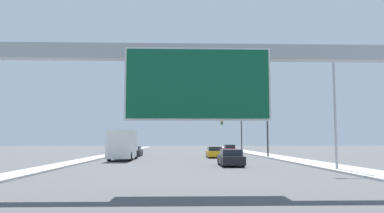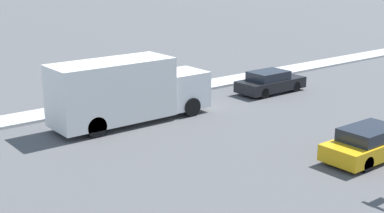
{
  "view_description": "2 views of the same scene",
  "coord_description": "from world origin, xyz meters",
  "px_view_note": "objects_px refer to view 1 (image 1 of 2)",
  "views": [
    {
      "loc": [
        -0.79,
        1.15,
        2.17
      ],
      "look_at": [
        0.0,
        25.82,
        4.4
      ],
      "focal_mm": 35.0,
      "sensor_mm": 36.0,
      "label": 1
    },
    {
      "loc": [
        15.38,
        29.07,
        8.02
      ],
      "look_at": [
        1.57,
        39.9,
        3.16
      ],
      "focal_mm": 50.0,
      "sensor_mm": 36.0,
      "label": 2
    }
  ],
  "objects_px": {
    "sign_gantry": "(198,75)",
    "car_far_left": "(214,152)",
    "car_mid_center": "(231,158)",
    "truck_box_primary": "(123,145)",
    "street_lamp_right": "(331,100)",
    "traffic_light_near_intersection": "(257,121)",
    "car_near_right": "(134,151)",
    "car_mid_left": "(229,150)",
    "traffic_light_mid_block": "(235,129)"
  },
  "relations": [
    {
      "from": "car_mid_center",
      "to": "street_lamp_right",
      "type": "xyz_separation_m",
      "value": [
        6.58,
        -5.27,
        4.39
      ]
    },
    {
      "from": "car_mid_left",
      "to": "traffic_light_mid_block",
      "type": "bearing_deg",
      "value": 75.14
    },
    {
      "from": "car_near_right",
      "to": "street_lamp_right",
      "type": "distance_m",
      "value": 30.75
    },
    {
      "from": "sign_gantry",
      "to": "car_far_left",
      "type": "distance_m",
      "value": 30.46
    },
    {
      "from": "car_far_left",
      "to": "truck_box_primary",
      "type": "bearing_deg",
      "value": -152.91
    },
    {
      "from": "car_mid_center",
      "to": "car_far_left",
      "type": "bearing_deg",
      "value": 90.0
    },
    {
      "from": "car_far_left",
      "to": "car_mid_left",
      "type": "relative_size",
      "value": 1.04
    },
    {
      "from": "car_mid_left",
      "to": "car_mid_center",
      "type": "height_order",
      "value": "car_mid_left"
    },
    {
      "from": "traffic_light_mid_block",
      "to": "street_lamp_right",
      "type": "bearing_deg",
      "value": -88.54
    },
    {
      "from": "car_mid_left",
      "to": "car_mid_center",
      "type": "relative_size",
      "value": 1.01
    },
    {
      "from": "car_far_left",
      "to": "street_lamp_right",
      "type": "xyz_separation_m",
      "value": [
        6.58,
        -20.25,
        4.4
      ]
    },
    {
      "from": "traffic_light_near_intersection",
      "to": "traffic_light_mid_block",
      "type": "height_order",
      "value": "traffic_light_near_intersection"
    },
    {
      "from": "car_far_left",
      "to": "car_mid_left",
      "type": "xyz_separation_m",
      "value": [
        3.5,
        12.46,
        0.04
      ]
    },
    {
      "from": "car_far_left",
      "to": "car_near_right",
      "type": "relative_size",
      "value": 1.05
    },
    {
      "from": "car_mid_center",
      "to": "truck_box_primary",
      "type": "distance_m",
      "value": 14.27
    },
    {
      "from": "car_near_right",
      "to": "car_mid_left",
      "type": "distance_m",
      "value": 15.89
    },
    {
      "from": "sign_gantry",
      "to": "car_far_left",
      "type": "height_order",
      "value": "sign_gantry"
    },
    {
      "from": "car_near_right",
      "to": "truck_box_primary",
      "type": "bearing_deg",
      "value": -90.0
    },
    {
      "from": "car_far_left",
      "to": "car_near_right",
      "type": "xyz_separation_m",
      "value": [
        -10.5,
        4.93,
        -0.0
      ]
    },
    {
      "from": "car_far_left",
      "to": "street_lamp_right",
      "type": "distance_m",
      "value": 21.74
    },
    {
      "from": "car_near_right",
      "to": "truck_box_primary",
      "type": "distance_m",
      "value": 10.35
    },
    {
      "from": "traffic_light_near_intersection",
      "to": "street_lamp_right",
      "type": "relative_size",
      "value": 0.79
    },
    {
      "from": "car_near_right",
      "to": "traffic_light_mid_block",
      "type": "relative_size",
      "value": 0.71
    },
    {
      "from": "truck_box_primary",
      "to": "street_lamp_right",
      "type": "height_order",
      "value": "street_lamp_right"
    },
    {
      "from": "car_near_right",
      "to": "car_mid_left",
      "type": "height_order",
      "value": "car_mid_left"
    },
    {
      "from": "sign_gantry",
      "to": "car_far_left",
      "type": "bearing_deg",
      "value": 83.33
    },
    {
      "from": "truck_box_primary",
      "to": "car_far_left",
      "type": "bearing_deg",
      "value": 27.09
    },
    {
      "from": "car_mid_center",
      "to": "traffic_light_near_intersection",
      "type": "bearing_deg",
      "value": 70.4
    },
    {
      "from": "car_far_left",
      "to": "car_mid_left",
      "type": "height_order",
      "value": "car_mid_left"
    },
    {
      "from": "car_far_left",
      "to": "traffic_light_near_intersection",
      "type": "relative_size",
      "value": 0.7
    },
    {
      "from": "car_mid_left",
      "to": "car_near_right",
      "type": "bearing_deg",
      "value": -151.74
    },
    {
      "from": "truck_box_primary",
      "to": "traffic_light_near_intersection",
      "type": "distance_m",
      "value": 17.08
    },
    {
      "from": "car_mid_center",
      "to": "street_lamp_right",
      "type": "relative_size",
      "value": 0.52
    },
    {
      "from": "sign_gantry",
      "to": "truck_box_primary",
      "type": "xyz_separation_m",
      "value": [
        -7.0,
        24.56,
        -3.48
      ]
    },
    {
      "from": "car_mid_center",
      "to": "truck_box_primary",
      "type": "height_order",
      "value": "truck_box_primary"
    },
    {
      "from": "car_mid_left",
      "to": "truck_box_primary",
      "type": "distance_m",
      "value": 22.69
    },
    {
      "from": "sign_gantry",
      "to": "car_far_left",
      "type": "xyz_separation_m",
      "value": [
        3.5,
        29.93,
        -4.49
      ]
    },
    {
      "from": "street_lamp_right",
      "to": "sign_gantry",
      "type": "bearing_deg",
      "value": -136.17
    },
    {
      "from": "car_near_right",
      "to": "street_lamp_right",
      "type": "bearing_deg",
      "value": -55.86
    },
    {
      "from": "sign_gantry",
      "to": "traffic_light_mid_block",
      "type": "distance_m",
      "value": 50.91
    },
    {
      "from": "sign_gantry",
      "to": "traffic_light_near_intersection",
      "type": "bearing_deg",
      "value": 73.53
    },
    {
      "from": "truck_box_primary",
      "to": "street_lamp_right",
      "type": "relative_size",
      "value": 0.98
    },
    {
      "from": "car_mid_center",
      "to": "traffic_light_near_intersection",
      "type": "distance_m",
      "value": 16.55
    },
    {
      "from": "car_near_right",
      "to": "traffic_light_near_intersection",
      "type": "height_order",
      "value": "traffic_light_near_intersection"
    },
    {
      "from": "truck_box_primary",
      "to": "street_lamp_right",
      "type": "distance_m",
      "value": 22.91
    },
    {
      "from": "sign_gantry",
      "to": "street_lamp_right",
      "type": "xyz_separation_m",
      "value": [
        10.08,
        9.68,
        -0.08
      ]
    },
    {
      "from": "sign_gantry",
      "to": "car_near_right",
      "type": "relative_size",
      "value": 4.53
    },
    {
      "from": "car_mid_left",
      "to": "truck_box_primary",
      "type": "xyz_separation_m",
      "value": [
        -14.0,
        -17.83,
        0.97
      ]
    },
    {
      "from": "truck_box_primary",
      "to": "traffic_light_near_intersection",
      "type": "xyz_separation_m",
      "value": [
        15.9,
        5.54,
        2.9
      ]
    },
    {
      "from": "car_mid_center",
      "to": "traffic_light_mid_block",
      "type": "height_order",
      "value": "traffic_light_mid_block"
    }
  ]
}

